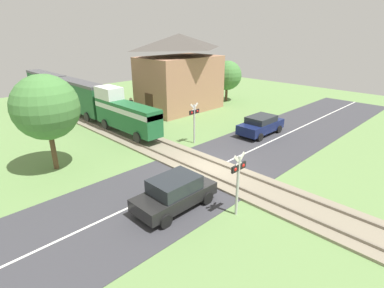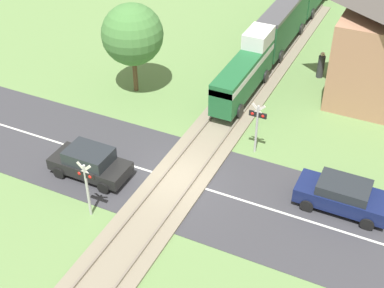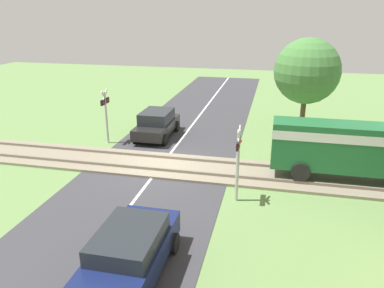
# 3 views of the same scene
# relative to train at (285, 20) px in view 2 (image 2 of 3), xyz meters

# --- Properties ---
(ground_plane) EXTENTS (60.00, 60.00, 0.00)m
(ground_plane) POSITION_rel_train_xyz_m (0.00, -16.07, -1.88)
(ground_plane) COLOR #66894C
(road_surface) EXTENTS (48.00, 6.40, 0.02)m
(road_surface) POSITION_rel_train_xyz_m (0.00, -16.07, -1.87)
(road_surface) COLOR #38383D
(road_surface) RESTS_ON ground_plane
(track_bed) EXTENTS (2.80, 48.00, 0.24)m
(track_bed) POSITION_rel_train_xyz_m (0.00, -16.07, -1.82)
(track_bed) COLOR gray
(track_bed) RESTS_ON ground_plane
(train) EXTENTS (1.58, 22.05, 3.18)m
(train) POSITION_rel_train_xyz_m (0.00, 0.00, 0.00)
(train) COLOR #1E6033
(train) RESTS_ON track_bed
(car_near_crossing) EXTENTS (3.85, 1.84, 1.49)m
(car_near_crossing) POSITION_rel_train_xyz_m (-3.99, -17.51, -1.11)
(car_near_crossing) COLOR black
(car_near_crossing) RESTS_ON ground_plane
(car_far_side) EXTENTS (4.04, 1.86, 1.44)m
(car_far_side) POSITION_rel_train_xyz_m (7.35, -14.63, -1.12)
(car_far_side) COLOR #141E4C
(car_far_side) RESTS_ON ground_plane
(crossing_signal_west_approach) EXTENTS (0.90, 0.18, 2.88)m
(crossing_signal_west_approach) POSITION_rel_train_xyz_m (-2.47, -19.78, -0.03)
(crossing_signal_west_approach) COLOR #B7B7B7
(crossing_signal_west_approach) RESTS_ON ground_plane
(crossing_signal_east_approach) EXTENTS (0.90, 0.18, 2.88)m
(crossing_signal_east_approach) POSITION_rel_train_xyz_m (2.47, -12.36, -0.03)
(crossing_signal_east_approach) COLOR #B7B7B7
(crossing_signal_east_approach) RESTS_ON ground_plane
(pedestrian_by_station) EXTENTS (0.42, 0.42, 1.70)m
(pedestrian_by_station) POSITION_rel_train_xyz_m (3.43, -3.27, -1.11)
(pedestrian_by_station) COLOR #333338
(pedestrian_by_station) RESTS_ON ground_plane
(tree_roadside_hedge) EXTENTS (3.54, 3.54, 5.39)m
(tree_roadside_hedge) POSITION_rel_train_xyz_m (-6.12, -9.62, 1.73)
(tree_roadside_hedge) COLOR brown
(tree_roadside_hedge) RESTS_ON ground_plane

